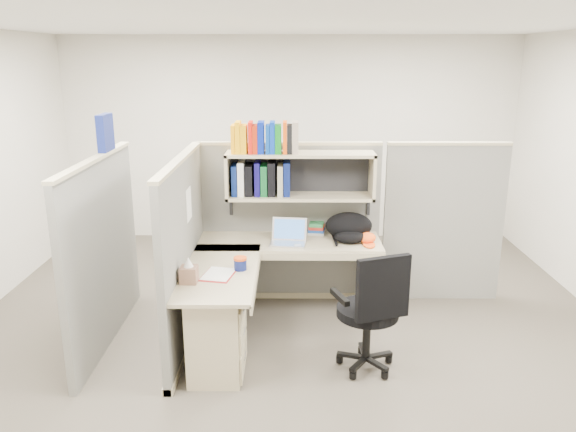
{
  "coord_description": "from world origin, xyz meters",
  "views": [
    {
      "loc": [
        0.01,
        -4.52,
        2.43
      ],
      "look_at": [
        -0.01,
        0.25,
        1.07
      ],
      "focal_mm": 35.0,
      "sensor_mm": 36.0,
      "label": 1
    }
  ],
  "objects_px": {
    "desk": "(240,307)",
    "task_chair": "(370,329)",
    "snack_canister": "(240,263)",
    "backpack": "(349,227)",
    "laptop": "(288,232)"
  },
  "relations": [
    {
      "from": "desk",
      "to": "backpack",
      "type": "height_order",
      "value": "backpack"
    },
    {
      "from": "backpack",
      "to": "task_chair",
      "type": "relative_size",
      "value": 0.43
    },
    {
      "from": "desk",
      "to": "laptop",
      "type": "relative_size",
      "value": 5.31
    },
    {
      "from": "backpack",
      "to": "task_chair",
      "type": "distance_m",
      "value": 1.21
    },
    {
      "from": "desk",
      "to": "task_chair",
      "type": "relative_size",
      "value": 1.7
    },
    {
      "from": "task_chair",
      "to": "desk",
      "type": "bearing_deg",
      "value": 166.95
    },
    {
      "from": "snack_canister",
      "to": "task_chair",
      "type": "xyz_separation_m",
      "value": [
        1.04,
        -0.34,
        -0.42
      ]
    },
    {
      "from": "desk",
      "to": "backpack",
      "type": "xyz_separation_m",
      "value": [
        0.98,
        0.86,
        0.42
      ]
    },
    {
      "from": "backpack",
      "to": "task_chair",
      "type": "bearing_deg",
      "value": -72.32
    },
    {
      "from": "laptop",
      "to": "task_chair",
      "type": "relative_size",
      "value": 0.32
    },
    {
      "from": "desk",
      "to": "snack_canister",
      "type": "bearing_deg",
      "value": 87.6
    },
    {
      "from": "snack_canister",
      "to": "task_chair",
      "type": "height_order",
      "value": "task_chair"
    },
    {
      "from": "snack_canister",
      "to": "desk",
      "type": "bearing_deg",
      "value": -92.4
    },
    {
      "from": "snack_canister",
      "to": "task_chair",
      "type": "relative_size",
      "value": 0.11
    },
    {
      "from": "snack_canister",
      "to": "backpack",
      "type": "bearing_deg",
      "value": 38.12
    }
  ]
}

